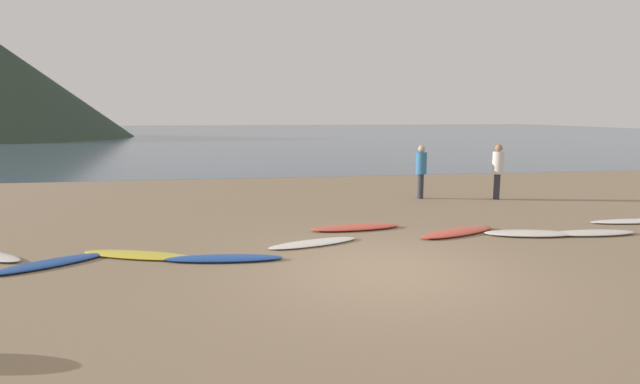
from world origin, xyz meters
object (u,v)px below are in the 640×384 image
Objects in this scene: surfboard_3 at (224,258)px; person_0 at (498,167)px; surfboard_6 at (458,232)px; person_1 at (421,167)px; surfboard_9 at (636,221)px; surfboard_5 at (356,227)px; surfboard_2 at (139,255)px; surfboard_7 at (528,233)px; surfboard_1 at (49,263)px; surfboard_4 at (313,243)px; surfboard_8 at (592,233)px.

person_0 is (8.32, 5.45, 0.98)m from surfboard_3.
person_1 is at bearing 57.83° from surfboard_6.
surfboard_5 is at bearing 179.79° from surfboard_9.
surfboard_3 is at bearing 3.25° from surfboard_2.
surfboard_3 is at bearing -150.12° from surfboard_5.
surfboard_3 is at bearing 84.78° from person_1.
surfboard_5 is 1.10× the size of surfboard_7.
surfboard_6 is at bearing 26.97° from surfboard_2.
surfboard_1 is 0.88× the size of surfboard_3.
surfboard_2 is 1.05× the size of surfboard_3.
person_0 is (11.38, 5.28, 0.98)m from surfboard_1.
person_1 reaches higher than surfboard_6.
surfboard_2 is 1.35× the size of person_1.
person_0 reaches higher than surfboard_4.
surfboard_1 is 3.06m from surfboard_3.
surfboard_2 is 1.67m from surfboard_3.
person_1 reaches higher than surfboard_5.
surfboard_8 is 1.18× the size of person_1.
person_1 is (-2.32, 0.53, -0.02)m from person_0.
surfboard_2 is at bearing 168.43° from surfboard_3.
surfboard_5 reaches higher than surfboard_3.
person_0 is at bearing 31.02° from surfboard_6.
surfboard_1 is at bearing -147.02° from surfboard_2.
person_1 is at bearing 135.99° from surfboard_9.
surfboard_6 is (2.16, -0.81, -0.00)m from surfboard_5.
surfboard_1 is at bearing -170.51° from surfboard_9.
surfboard_2 is at bearing 75.71° from person_1.
surfboard_4 is 8.03m from person_0.
person_1 is at bearing -1.43° from surfboard_1.
surfboard_7 is at bearing -29.86° from surfboard_1.
person_1 reaches higher than surfboard_2.
surfboard_5 is (1.18, 1.20, 0.02)m from surfboard_4.
person_1 is at bearing 50.60° from surfboard_3.
surfboard_7 is at bearing -35.43° from surfboard_6.
surfboard_3 is 1.10× the size of surfboard_4.
surfboard_9 is at bearing 26.41° from surfboard_2.
surfboard_5 is at bearing 28.00° from surfboard_4.
surfboard_1 is 1.10× the size of person_0.
surfboard_2 is 9.42m from person_1.
surfboard_1 is 13.17m from surfboard_9.
surfboard_3 is 1.12× the size of surfboard_7.
surfboard_6 is 5.36m from person_0.
surfboard_8 is at bearing 151.50° from person_1.
surfboard_5 reaches higher than surfboard_2.
surfboard_7 is (4.84, 0.02, 0.01)m from surfboard_4.
person_0 reaches higher than surfboard_5.
surfboard_5 is 1.07× the size of surfboard_8.
surfboard_2 is 0.95× the size of surfboard_9.
surfboard_4 is 3.36m from surfboard_6.
surfboard_9 is at bearing 24.58° from surfboard_7.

